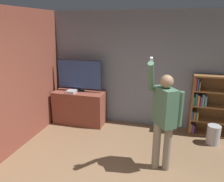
{
  "coord_description": "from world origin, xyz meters",
  "views": [
    {
      "loc": [
        0.62,
        -2.14,
        2.38
      ],
      "look_at": [
        -0.45,
        1.81,
        1.13
      ],
      "focal_mm": 35.0,
      "sensor_mm": 36.0,
      "label": 1
    }
  ],
  "objects": [
    {
      "name": "wall_side_brick",
      "position": [
        -2.21,
        1.44,
        1.35
      ],
      "size": [
        0.06,
        4.47,
        2.7
      ],
      "color": "brown",
      "rests_on": "ground_plane"
    },
    {
      "name": "game_console",
      "position": [
        -1.62,
        2.41,
        0.84
      ],
      "size": [
        0.21,
        0.23,
        0.07
      ],
      "color": "silver",
      "rests_on": "tv_ledge"
    },
    {
      "name": "tv_ledge",
      "position": [
        -1.49,
        2.54,
        0.4
      ],
      "size": [
        1.25,
        0.53,
        0.81
      ],
      "color": "brown",
      "rests_on": "ground_plane"
    },
    {
      "name": "bookshelf",
      "position": [
        1.48,
        2.72,
        0.68
      ],
      "size": [
        0.87,
        0.28,
        1.36
      ],
      "color": "brown",
      "rests_on": "ground_plane"
    },
    {
      "name": "person",
      "position": [
        0.58,
        1.18,
        1.0
      ],
      "size": [
        0.55,
        0.55,
        1.94
      ],
      "rotation": [
        0.0,
        0.0,
        -0.97
      ],
      "color": "gray",
      "rests_on": "ground_plane"
    },
    {
      "name": "wall_back",
      "position": [
        0.01,
        2.9,
        1.35
      ],
      "size": [
        6.36,
        0.09,
        2.7
      ],
      "color": "gray",
      "rests_on": "ground_plane"
    },
    {
      "name": "television",
      "position": [
        -1.49,
        2.62,
        1.21
      ],
      "size": [
        1.13,
        0.22,
        0.77
      ],
      "color": "black",
      "rests_on": "tv_ledge"
    },
    {
      "name": "waste_bin",
      "position": [
        1.58,
        2.3,
        0.2
      ],
      "size": [
        0.26,
        0.26,
        0.41
      ],
      "color": "#B7B7BC",
      "rests_on": "ground_plane"
    }
  ]
}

